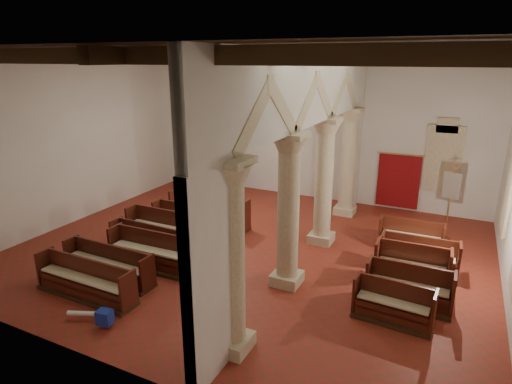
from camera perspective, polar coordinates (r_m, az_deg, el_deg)
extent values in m
plane|color=maroon|center=(13.64, -0.59, -7.65)|extent=(14.00, 14.00, 0.00)
plane|color=black|center=(12.36, -0.68, 18.44)|extent=(14.00, 14.00, 0.00)
cube|color=silver|center=(18.14, 7.97, 8.43)|extent=(14.00, 0.02, 6.00)
cube|color=silver|center=(7.99, -20.31, -4.06)|extent=(14.00, 0.02, 6.00)
cube|color=silver|center=(16.94, -22.48, 6.66)|extent=(0.02, 12.00, 6.00)
cube|color=beige|center=(9.41, -3.17, -19.36)|extent=(0.75, 0.75, 0.30)
cylinder|color=beige|center=(8.45, -3.38, -9.53)|extent=(0.56, 0.56, 3.30)
cube|color=beige|center=(11.69, 4.11, -11.40)|extent=(0.75, 0.75, 0.30)
cylinder|color=beige|center=(10.94, 4.31, -3.11)|extent=(0.56, 0.56, 3.30)
cube|color=beige|center=(14.25, 8.67, -6.06)|extent=(0.75, 0.75, 0.30)
cylinder|color=beige|center=(13.64, 9.01, 0.89)|extent=(0.56, 0.56, 3.30)
cube|color=beige|center=(16.95, 11.75, -2.36)|extent=(0.75, 0.75, 0.30)
cylinder|color=beige|center=(16.44, 12.13, 3.55)|extent=(0.56, 0.56, 3.30)
cube|color=silver|center=(11.69, 7.48, 13.63)|extent=(0.25, 11.90, 1.93)
cube|color=#2E6851|center=(14.09, 30.88, 0.17)|extent=(0.03, 1.00, 2.20)
cube|color=#2E6851|center=(17.41, 23.68, 4.07)|extent=(1.00, 0.03, 2.20)
cube|color=#342310|center=(19.96, -5.12, 3.19)|extent=(2.00, 0.80, 1.80)
cube|color=#342310|center=(19.74, -5.20, 6.01)|extent=(2.10, 0.85, 0.20)
cube|color=#371C11|center=(18.51, -2.70, -0.64)|extent=(0.60, 0.60, 0.10)
cube|color=#371C11|center=(18.36, -2.72, 0.87)|extent=(0.29, 0.29, 1.12)
cube|color=#371C11|center=(18.12, -2.87, 2.65)|extent=(0.62, 0.57, 0.20)
cube|color=maroon|center=(17.70, 18.44, 1.34)|extent=(1.60, 0.06, 2.10)
cylinder|color=gold|center=(17.43, 18.77, 4.80)|extent=(1.80, 0.04, 0.04)
cone|color=#342310|center=(15.76, 23.85, -5.43)|extent=(0.37, 0.37, 0.12)
cylinder|color=gold|center=(15.37, 24.38, -1.39)|extent=(0.04, 0.04, 2.47)
cylinder|color=gold|center=(15.07, 24.91, 2.68)|extent=(0.23, 0.70, 0.03)
cube|color=navy|center=(15.18, 24.67, 0.79)|extent=(0.55, 0.18, 0.87)
cube|color=navy|center=(10.48, -19.52, -15.45)|extent=(0.37, 0.32, 0.32)
cube|color=navy|center=(11.73, -6.95, -10.68)|extent=(0.36, 0.30, 0.35)
cube|color=navy|center=(13.27, -6.82, -7.29)|extent=(0.38, 0.34, 0.32)
cylinder|color=silver|center=(10.91, -21.21, -14.89)|extent=(1.04, 0.51, 0.11)
cylinder|color=silver|center=(12.09, -16.66, -11.08)|extent=(1.00, 0.50, 0.10)
cube|color=#342310|center=(11.94, -21.64, -12.62)|extent=(2.92, 0.68, 0.09)
cube|color=#4E2010|center=(11.79, -21.94, -11.62)|extent=(2.77, 0.40, 0.42)
cube|color=#4E2010|center=(11.81, -21.30, -10.22)|extent=(2.77, 0.09, 0.89)
cube|color=#4E2010|center=(12.74, -26.24, -8.80)|extent=(0.07, 0.56, 0.89)
cube|color=#4E2010|center=(10.80, -16.58, -12.42)|extent=(0.07, 0.56, 0.89)
cube|color=beige|center=(11.69, -22.07, -10.62)|extent=(2.66, 0.36, 0.05)
cube|color=#342310|center=(12.56, -18.96, -10.76)|extent=(2.82, 0.69, 0.09)
cube|color=#48210F|center=(12.42, -19.23, -9.82)|extent=(2.67, 0.42, 0.41)
cube|color=#48210F|center=(12.45, -18.65, -8.51)|extent=(2.66, 0.11, 0.87)
cube|color=#48210F|center=(13.31, -23.37, -7.35)|extent=(0.07, 0.55, 0.87)
cube|color=#48210F|center=(11.50, -14.17, -10.33)|extent=(0.07, 0.55, 0.87)
cube|color=beige|center=(12.32, -19.33, -8.87)|extent=(2.56, 0.38, 0.05)
cube|color=#342310|center=(12.83, -13.50, -9.63)|extent=(2.76, 0.78, 0.10)
cube|color=#531711|center=(12.67, -13.74, -8.58)|extent=(2.60, 0.47, 0.46)
cube|color=#531711|center=(12.72, -13.15, -7.14)|extent=(2.59, 0.13, 0.97)
cube|color=#531711|center=(13.45, -18.06, -6.19)|extent=(0.09, 0.62, 0.97)
cube|color=#531711|center=(11.86, -8.55, -8.73)|extent=(0.09, 0.62, 0.97)
cube|color=beige|center=(12.56, -13.82, -7.53)|extent=(2.50, 0.43, 0.05)
cube|color=#342310|center=(13.57, -14.00, -8.13)|extent=(2.67, 0.73, 0.09)
cube|color=#541A12|center=(13.43, -14.21, -7.22)|extent=(2.52, 0.45, 0.42)
cube|color=#541A12|center=(13.48, -13.70, -5.99)|extent=(2.51, 0.14, 0.89)
cube|color=#541A12|center=(14.20, -18.14, -5.16)|extent=(0.08, 0.56, 0.89)
cube|color=#541A12|center=(12.64, -9.55, -7.35)|extent=(0.08, 0.56, 0.89)
cube|color=beige|center=(13.33, -14.28, -6.30)|extent=(2.41, 0.41, 0.05)
cube|color=#342310|center=(14.18, -11.65, -6.78)|extent=(2.88, 0.77, 0.11)
cube|color=#551912|center=(14.02, -11.86, -5.74)|extent=(2.73, 0.44, 0.49)
cube|color=#551912|center=(14.10, -11.31, -4.38)|extent=(2.73, 0.08, 1.03)
cube|color=#551912|center=(14.83, -16.06, -3.63)|extent=(0.08, 0.65, 1.03)
cube|color=#551912|center=(13.21, -6.86, -5.68)|extent=(0.08, 0.65, 1.03)
cube|color=beige|center=(13.92, -11.93, -4.72)|extent=(2.62, 0.40, 0.05)
cube|color=#342310|center=(15.05, -9.21, -5.21)|extent=(2.54, 0.70, 0.10)
cube|color=#461C0F|center=(14.91, -9.36, -4.35)|extent=(2.38, 0.41, 0.43)
cube|color=#461C0F|center=(14.99, -8.93, -3.23)|extent=(2.38, 0.10, 0.90)
cube|color=#461C0F|center=(15.58, -12.97, -2.66)|extent=(0.07, 0.57, 0.90)
cube|color=#461C0F|center=(14.24, -5.19, -4.21)|extent=(0.07, 0.57, 0.90)
cube|color=beige|center=(14.83, -9.41, -3.49)|extent=(2.29, 0.37, 0.05)
cube|color=#342310|center=(15.57, -6.28, -4.27)|extent=(3.09, 0.86, 0.11)
cube|color=#581F12|center=(15.41, -6.43, -3.29)|extent=(2.93, 0.53, 0.49)
cube|color=#581F12|center=(15.52, -5.97, -2.05)|extent=(2.92, 0.17, 1.04)
cube|color=#581F12|center=(16.19, -10.81, -1.44)|extent=(0.10, 0.66, 1.04)
cube|color=#581F12|center=(14.68, -1.34, -3.12)|extent=(0.10, 0.66, 1.04)
cube|color=beige|center=(15.32, -6.46, -2.33)|extent=(2.81, 0.48, 0.05)
cube|color=#342310|center=(10.70, 17.61, -15.91)|extent=(1.82, 0.75, 0.09)
cube|color=#571C12|center=(10.53, 17.70, -14.89)|extent=(1.65, 0.47, 0.41)
cube|color=#571C12|center=(10.59, 18.00, -13.27)|extent=(1.63, 0.17, 0.87)
cube|color=#571C12|center=(10.57, 13.19, -12.89)|extent=(0.10, 0.55, 0.87)
cube|color=#571C12|center=(10.42, 22.65, -14.34)|extent=(0.10, 0.55, 0.87)
cube|color=beige|center=(10.41, 17.82, -13.82)|extent=(1.58, 0.43, 0.05)
cube|color=#342310|center=(11.41, 19.47, -13.81)|extent=(2.02, 0.70, 0.10)
cube|color=#541A12|center=(11.24, 19.58, -12.75)|extent=(1.87, 0.41, 0.44)
cube|color=#541A12|center=(11.32, 19.86, -11.12)|extent=(1.87, 0.08, 0.94)
cube|color=#541A12|center=(11.28, 14.78, -10.72)|extent=(0.07, 0.59, 0.94)
cube|color=#541A12|center=(11.16, 24.81, -12.17)|extent=(0.07, 0.59, 0.94)
cube|color=beige|center=(11.12, 19.71, -11.64)|extent=(1.80, 0.37, 0.05)
cube|color=#342310|center=(12.31, 19.80, -11.42)|extent=(1.91, 0.83, 0.11)
cube|color=#4C1810|center=(12.13, 19.91, -10.29)|extent=(1.74, 0.50, 0.49)
cube|color=#4C1810|center=(12.23, 20.18, -8.66)|extent=(1.73, 0.14, 1.03)
cube|color=#4C1810|center=(12.17, 15.83, -8.36)|extent=(0.10, 0.65, 1.03)
cube|color=#4C1810|center=(12.05, 24.40, -9.58)|extent=(0.10, 0.65, 1.03)
cube|color=beige|center=(12.01, 20.04, -9.14)|extent=(1.67, 0.45, 0.05)
cube|color=#342310|center=(13.02, 20.66, -9.91)|extent=(2.10, 0.77, 0.10)
cube|color=#46100F|center=(12.85, 20.77, -8.90)|extent=(1.94, 0.46, 0.45)
cube|color=#46100F|center=(12.96, 21.00, -7.47)|extent=(1.93, 0.13, 0.96)
cube|color=#46100F|center=(12.90, 16.48, -7.11)|extent=(0.09, 0.61, 0.96)
cube|color=#46100F|center=(12.80, 25.42, -8.36)|extent=(0.09, 0.61, 0.96)
cube|color=beige|center=(12.75, 20.89, -7.88)|extent=(1.86, 0.42, 0.05)
cube|color=#342310|center=(14.27, 19.77, -7.36)|extent=(1.92, 0.74, 0.10)
cube|color=#521911|center=(14.11, 19.85, -6.44)|extent=(1.77, 0.44, 0.44)
cube|color=#521911|center=(14.23, 20.07, -5.18)|extent=(1.76, 0.11, 0.94)
cube|color=#521911|center=(14.18, 16.31, -4.88)|extent=(0.08, 0.59, 0.94)
cube|color=#521911|center=(14.05, 23.72, -5.92)|extent=(0.08, 0.59, 0.94)
cube|color=beige|center=(14.02, 19.96, -5.51)|extent=(1.70, 0.40, 0.05)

